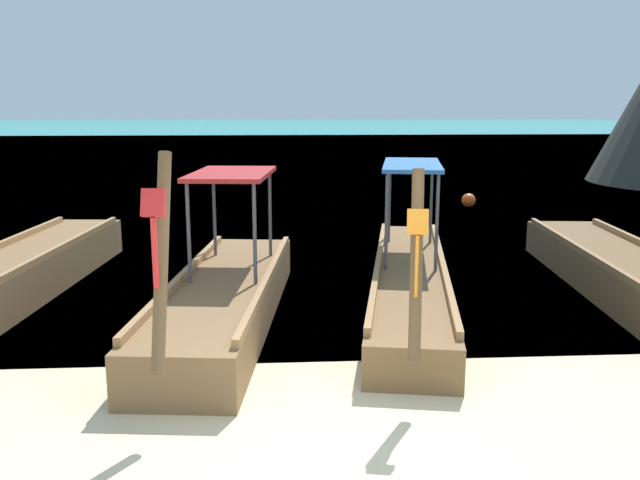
{
  "coord_description": "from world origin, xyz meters",
  "views": [
    {
      "loc": [
        -0.59,
        -4.87,
        2.9
      ],
      "look_at": [
        0.0,
        4.39,
        1.02
      ],
      "focal_mm": 37.79,
      "sensor_mm": 36.0,
      "label": 1
    }
  ],
  "objects_px": {
    "longtail_boat_blue_ribbon": "(13,278)",
    "mooring_buoy_near": "(469,200)",
    "longtail_boat_orange_ribbon": "(410,278)",
    "longtail_boat_yellow_ribbon": "(620,272)",
    "longtail_boat_red_ribbon": "(225,297)"
  },
  "relations": [
    {
      "from": "longtail_boat_blue_ribbon",
      "to": "longtail_boat_yellow_ribbon",
      "type": "bearing_deg",
      "value": -0.93
    },
    {
      "from": "longtail_boat_blue_ribbon",
      "to": "mooring_buoy_near",
      "type": "xyz_separation_m",
      "value": [
        9.44,
        8.69,
        -0.13
      ]
    },
    {
      "from": "longtail_boat_yellow_ribbon",
      "to": "longtail_boat_blue_ribbon",
      "type": "bearing_deg",
      "value": 179.07
    },
    {
      "from": "longtail_boat_orange_ribbon",
      "to": "longtail_boat_yellow_ribbon",
      "type": "bearing_deg",
      "value": 3.17
    },
    {
      "from": "longtail_boat_blue_ribbon",
      "to": "longtail_boat_orange_ribbon",
      "type": "xyz_separation_m",
      "value": [
        5.96,
        -0.34,
        -0.01
      ]
    },
    {
      "from": "longtail_boat_yellow_ribbon",
      "to": "longtail_boat_red_ribbon",
      "type": "bearing_deg",
      "value": -169.6
    },
    {
      "from": "longtail_boat_red_ribbon",
      "to": "longtail_boat_orange_ribbon",
      "type": "bearing_deg",
      "value": 18.97
    },
    {
      "from": "longtail_boat_red_ribbon",
      "to": "longtail_boat_yellow_ribbon",
      "type": "height_order",
      "value": "longtail_boat_yellow_ribbon"
    },
    {
      "from": "longtail_boat_red_ribbon",
      "to": "mooring_buoy_near",
      "type": "distance_m",
      "value": 11.71
    },
    {
      "from": "longtail_boat_red_ribbon",
      "to": "longtail_boat_yellow_ribbon",
      "type": "relative_size",
      "value": 0.88
    },
    {
      "from": "mooring_buoy_near",
      "to": "longtail_boat_yellow_ribbon",
      "type": "bearing_deg",
      "value": -90.67
    },
    {
      "from": "longtail_boat_orange_ribbon",
      "to": "longtail_boat_yellow_ribbon",
      "type": "xyz_separation_m",
      "value": [
        3.37,
        0.19,
        -0.01
      ]
    },
    {
      "from": "longtail_boat_blue_ribbon",
      "to": "longtail_boat_red_ribbon",
      "type": "xyz_separation_m",
      "value": [
        3.27,
        -1.26,
        0.02
      ]
    },
    {
      "from": "longtail_boat_yellow_ribbon",
      "to": "mooring_buoy_near",
      "type": "height_order",
      "value": "longtail_boat_yellow_ribbon"
    },
    {
      "from": "longtail_boat_blue_ribbon",
      "to": "mooring_buoy_near",
      "type": "height_order",
      "value": "longtail_boat_blue_ribbon"
    }
  ]
}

